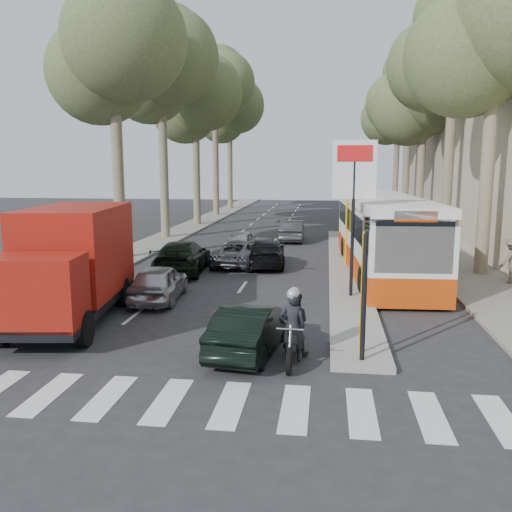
% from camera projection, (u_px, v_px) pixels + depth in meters
% --- Properties ---
extents(ground, '(120.00, 120.00, 0.00)m').
position_uv_depth(ground, '(238.00, 340.00, 14.88)').
color(ground, '#28282B').
rests_on(ground, ground).
extents(sidewalk_right, '(3.20, 70.00, 0.12)m').
position_uv_depth(sidewalk_right, '(416.00, 232.00, 38.21)').
color(sidewalk_right, gray).
rests_on(sidewalk_right, ground).
extents(median_left, '(2.40, 64.00, 0.12)m').
position_uv_depth(median_left, '(196.00, 224.00, 43.27)').
color(median_left, gray).
rests_on(median_left, ground).
extents(traffic_island, '(1.50, 26.00, 0.16)m').
position_uv_depth(traffic_island, '(345.00, 267.00, 25.20)').
color(traffic_island, gray).
rests_on(traffic_island, ground).
extents(building_far, '(11.00, 20.00, 16.00)m').
position_uv_depth(building_far, '(489.00, 125.00, 44.80)').
color(building_far, '#B7A88E').
rests_on(building_far, ground).
extents(billboard, '(1.50, 12.10, 5.60)m').
position_uv_depth(billboard, '(354.00, 196.00, 18.73)').
color(billboard, yellow).
rests_on(billboard, ground).
extents(traffic_light_island, '(0.16, 0.41, 3.60)m').
position_uv_depth(traffic_light_island, '(365.00, 264.00, 12.58)').
color(traffic_light_island, black).
rests_on(traffic_light_island, ground).
extents(tree_l_a, '(7.40, 7.20, 14.10)m').
position_uv_depth(tree_l_a, '(116.00, 46.00, 26.00)').
color(tree_l_a, '#6B604C').
rests_on(tree_l_a, ground).
extents(tree_l_b, '(7.40, 7.20, 14.88)m').
position_uv_depth(tree_l_b, '(163.00, 62.00, 33.71)').
color(tree_l_b, '#6B604C').
rests_on(tree_l_b, ground).
extents(tree_l_c, '(7.40, 7.20, 13.71)m').
position_uv_depth(tree_l_c, '(197.00, 95.00, 41.68)').
color(tree_l_c, '#6B604C').
rests_on(tree_l_c, ground).
extents(tree_l_d, '(7.40, 7.20, 15.66)m').
position_uv_depth(tree_l_d, '(216.00, 87.00, 49.23)').
color(tree_l_d, '#6B604C').
rests_on(tree_l_d, ground).
extents(tree_l_e, '(7.40, 7.20, 14.49)m').
position_uv_depth(tree_l_e, '(231.00, 108.00, 57.24)').
color(tree_l_e, '#6B604C').
rests_on(tree_l_e, ground).
extents(tree_r_a, '(7.40, 7.20, 14.10)m').
position_uv_depth(tree_r_a, '(500.00, 24.00, 21.86)').
color(tree_r_a, '#6B604C').
rests_on(tree_r_a, ground).
extents(tree_r_b, '(7.40, 7.20, 15.27)m').
position_uv_depth(tree_r_b, '(458.00, 41.00, 29.50)').
color(tree_r_b, '#6B604C').
rests_on(tree_r_b, ground).
extents(tree_r_c, '(7.40, 7.20, 13.32)m').
position_uv_depth(tree_r_c, '(426.00, 93.00, 37.63)').
color(tree_r_c, '#6B604C').
rests_on(tree_r_c, ground).
extents(tree_r_d, '(7.40, 7.20, 14.88)m').
position_uv_depth(tree_r_d, '(411.00, 88.00, 45.21)').
color(tree_r_d, '#6B604C').
rests_on(tree_r_d, ground).
extents(tree_r_e, '(7.40, 7.20, 14.10)m').
position_uv_depth(tree_r_e, '(400.00, 107.00, 53.14)').
color(tree_r_e, '#6B604C').
rests_on(tree_r_e, ground).
extents(silver_hatchback, '(1.77, 3.93, 1.31)m').
position_uv_depth(silver_hatchback, '(159.00, 282.00, 19.13)').
color(silver_hatchback, '#ABADB3').
rests_on(silver_hatchback, ground).
extents(dark_hatchback, '(1.86, 3.99, 1.27)m').
position_uv_depth(dark_hatchback, '(251.00, 328.00, 13.87)').
color(dark_hatchback, black).
rests_on(dark_hatchback, ground).
extents(queue_car_a, '(2.60, 4.65, 1.23)m').
position_uv_depth(queue_car_a, '(241.00, 253.00, 25.83)').
color(queue_car_a, '#4D4E54').
rests_on(queue_car_a, ground).
extents(queue_car_b, '(2.22, 4.58, 1.28)m').
position_uv_depth(queue_car_b, '(266.00, 253.00, 25.66)').
color(queue_car_b, black).
rests_on(queue_car_b, ground).
extents(queue_car_c, '(1.64, 3.67, 1.23)m').
position_uv_depth(queue_car_c, '(242.00, 241.00, 29.80)').
color(queue_car_c, '#A6A9AE').
rests_on(queue_car_c, ground).
extents(queue_car_d, '(1.45, 4.04, 1.33)m').
position_uv_depth(queue_car_d, '(292.00, 231.00, 34.11)').
color(queue_car_d, '#474A4E').
rests_on(queue_car_d, ground).
extents(queue_car_e, '(2.37, 5.09, 1.44)m').
position_uv_depth(queue_car_e, '(182.00, 257.00, 24.07)').
color(queue_car_e, black).
rests_on(queue_car_e, ground).
extents(red_truck, '(3.23, 6.76, 3.47)m').
position_uv_depth(red_truck, '(70.00, 262.00, 16.43)').
color(red_truck, black).
rests_on(red_truck, ground).
extents(city_bus, '(3.51, 13.12, 3.42)m').
position_uv_depth(city_bus, '(383.00, 233.00, 23.74)').
color(city_bus, '#D0420B').
rests_on(city_bus, ground).
extents(motorcycle, '(0.79, 2.18, 1.85)m').
position_uv_depth(motorcycle, '(293.00, 327.00, 13.29)').
color(motorcycle, black).
rests_on(motorcycle, ground).
extents(pedestrian_far, '(1.27, 0.97, 1.80)m').
position_uv_depth(pedestrian_far, '(512.00, 261.00, 21.40)').
color(pedestrian_far, '#6B5B50').
rests_on(pedestrian_far, sidewalk_right).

